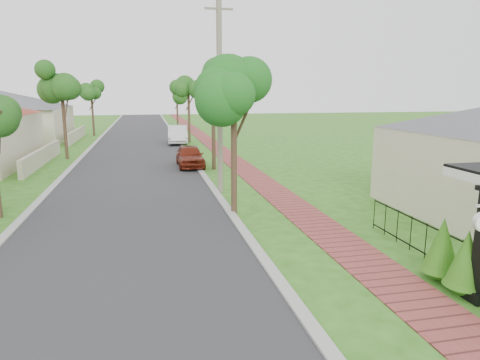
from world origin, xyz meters
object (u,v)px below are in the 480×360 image
object	(u,v)px
near_tree	(234,95)
utility_pole	(220,98)
parked_car_red	(190,156)
parked_car_white	(178,135)

from	to	relation	value
near_tree	utility_pole	bearing A→B (deg)	88.38
parked_car_red	utility_pole	distance (m)	7.71
parked_car_red	parked_car_white	xyz separation A→B (m)	(0.16, 12.14, 0.13)
parked_car_white	parked_car_red	bearing A→B (deg)	-87.72
utility_pole	near_tree	bearing A→B (deg)	-91.62
parked_car_red	utility_pole	size ratio (longest dim) A/B	0.46
parked_car_red	parked_car_white	bearing A→B (deg)	89.14
parked_car_red	near_tree	distance (m)	11.00
near_tree	utility_pole	distance (m)	3.53
parked_car_white	near_tree	bearing A→B (deg)	-85.94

